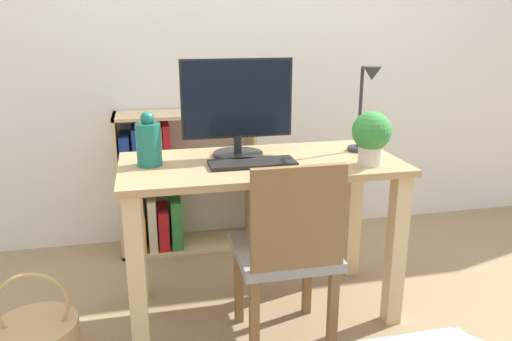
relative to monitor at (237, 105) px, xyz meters
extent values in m
plane|color=#997F5B|center=(0.08, -0.11, -0.97)|extent=(10.00, 10.00, 0.00)
cube|color=white|center=(0.08, 0.85, 0.33)|extent=(8.00, 0.05, 2.60)
cube|color=tan|center=(0.08, -0.11, -0.25)|extent=(1.23, 0.58, 0.03)
cube|color=#D8BC8C|center=(-0.48, -0.35, -0.62)|extent=(0.07, 0.07, 0.71)
cube|color=#D8BC8C|center=(0.64, -0.35, -0.62)|extent=(0.07, 0.07, 0.71)
cube|color=#D8BC8C|center=(-0.48, 0.13, -0.62)|extent=(0.07, 0.07, 0.71)
cube|color=#D8BC8C|center=(0.64, 0.13, -0.62)|extent=(0.07, 0.07, 0.71)
cylinder|color=#232326|center=(0.00, 0.00, -0.23)|extent=(0.23, 0.23, 0.02)
cylinder|color=#232326|center=(0.00, 0.00, -0.18)|extent=(0.04, 0.04, 0.08)
cube|color=#232326|center=(0.00, 0.00, 0.03)|extent=(0.50, 0.02, 0.35)
cube|color=black|center=(0.00, 0.00, 0.03)|extent=(0.48, 0.03, 0.33)
cube|color=black|center=(0.03, -0.17, -0.23)|extent=(0.37, 0.14, 0.02)
cylinder|color=#1E7266|center=(-0.40, -0.08, -0.14)|extent=(0.11, 0.11, 0.18)
sphere|color=#1E7266|center=(-0.40, -0.08, -0.03)|extent=(0.06, 0.06, 0.06)
cylinder|color=#2D2D33|center=(0.58, -0.03, -0.22)|extent=(0.10, 0.10, 0.02)
cylinder|color=#2D2D33|center=(0.58, -0.03, -0.03)|extent=(0.02, 0.02, 0.37)
cylinder|color=#2D2D33|center=(0.58, -0.08, 0.16)|extent=(0.01, 0.10, 0.01)
cone|color=#2D2D33|center=(0.58, -0.13, 0.14)|extent=(0.08, 0.08, 0.06)
cylinder|color=silver|center=(0.52, -0.27, -0.19)|extent=(0.10, 0.10, 0.08)
sphere|color=#388C3D|center=(0.52, -0.27, -0.09)|extent=(0.17, 0.17, 0.17)
cube|color=gray|center=(0.12, -0.36, -0.56)|extent=(0.40, 0.40, 0.04)
cube|color=brown|center=(0.12, -0.54, -0.34)|extent=(0.36, 0.03, 0.40)
cube|color=brown|center=(-0.04, -0.52, -0.78)|extent=(0.04, 0.04, 0.39)
cube|color=brown|center=(0.29, -0.52, -0.78)|extent=(0.04, 0.04, 0.39)
cube|color=brown|center=(-0.04, -0.19, -0.78)|extent=(0.04, 0.04, 0.39)
cube|color=brown|center=(0.29, -0.19, -0.78)|extent=(0.04, 0.04, 0.39)
cube|color=#D8BC8C|center=(-0.57, 0.68, -0.56)|extent=(0.02, 0.28, 0.83)
cube|color=#D8BC8C|center=(0.20, 0.68, -0.56)|extent=(0.02, 0.28, 0.83)
cube|color=#D8BC8C|center=(-0.19, 0.68, -0.96)|extent=(0.80, 0.28, 0.02)
cube|color=#D8BC8C|center=(-0.19, 0.68, -0.15)|extent=(0.80, 0.28, 0.02)
cube|color=#D8BC8C|center=(-0.19, 0.68, -0.56)|extent=(0.76, 0.28, 0.02)
cube|color=black|center=(-0.52, 0.68, -0.81)|extent=(0.07, 0.24, 0.29)
cube|color=orange|center=(-0.46, 0.68, -0.84)|extent=(0.04, 0.24, 0.23)
cube|color=beige|center=(-0.40, 0.68, -0.79)|extent=(0.05, 0.24, 0.32)
cube|color=red|center=(-0.34, 0.68, -0.83)|extent=(0.06, 0.24, 0.24)
cube|color=#2D7F38|center=(-0.26, 0.68, -0.80)|extent=(0.06, 0.24, 0.30)
cube|color=navy|center=(-0.53, 0.68, -0.40)|extent=(0.06, 0.24, 0.30)
cube|color=navy|center=(-0.47, 0.68, -0.38)|extent=(0.04, 0.24, 0.33)
cube|color=red|center=(-0.41, 0.68, -0.41)|extent=(0.05, 0.24, 0.28)
cube|color=beige|center=(-0.35, 0.68, -0.38)|extent=(0.06, 0.24, 0.34)
cube|color=red|center=(-0.30, 0.68, -0.37)|extent=(0.04, 0.24, 0.35)
torus|color=tan|center=(-0.88, -0.31, -0.71)|extent=(0.28, 0.02, 0.28)
camera|label=1|loc=(-0.40, -2.17, 0.35)|focal=35.00mm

